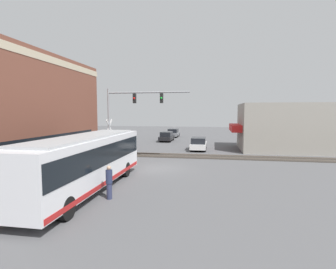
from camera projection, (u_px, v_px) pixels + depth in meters
The scene contains 10 objects.
ground_plane at pixel (159, 168), 21.06m from camera, with size 120.00×120.00×0.00m, color #565659.
shop_building at pixel (282, 127), 30.85m from camera, with size 8.03×10.81×5.48m.
city_bus at pixel (86, 160), 14.85m from camera, with size 11.51×2.59×3.17m.
traffic_signal_gantry at pixel (131, 108), 24.72m from camera, with size 0.42×7.88×6.72m.
crossing_signal at pixel (109, 135), 25.53m from camera, with size 1.41×1.18×3.81m.
rail_track_near at pixel (171, 156), 26.95m from camera, with size 2.60×60.00×0.15m.
parked_car_white at pixel (199, 144), 31.11m from camera, with size 4.64×1.82×1.50m.
parked_car_black at pixel (167, 137), 40.43m from camera, with size 4.57×1.82×1.48m.
parked_car_grey at pixel (173, 133), 47.11m from camera, with size 4.51×1.82×1.50m.
pedestrian_near_bus at pixel (109, 182), 13.49m from camera, with size 0.34×0.34×1.75m.
Camera 1 is at (-20.31, -4.31, 4.50)m, focal length 28.00 mm.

